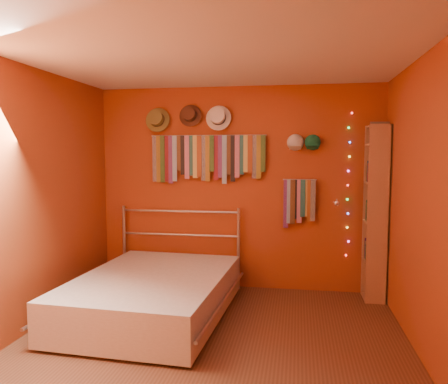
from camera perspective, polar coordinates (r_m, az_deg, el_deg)
The scene contains 16 objects.
ground at distance 4.05m, azimuth -1.86°, elevation -19.48°, with size 3.50×3.50×0.00m, color #532F1C.
back_wall at distance 5.43m, azimuth 1.79°, elevation 0.50°, with size 3.50×0.02×2.50m, color #9B4019.
right_wall at distance 3.77m, azimuth 25.13°, elevation -2.00°, with size 0.02×3.50×2.50m, color #9B4019.
left_wall at distance 4.41m, azimuth -24.82°, elevation -1.04°, with size 0.02×3.50×2.50m, color #9B4019.
ceiling at distance 3.77m, azimuth -1.98°, elevation 17.57°, with size 3.50×3.50×0.02m, color white.
tie_rack at distance 5.41m, azimuth -2.34°, elevation 4.70°, with size 1.45×0.03×0.60m.
small_tie_rack at distance 5.32m, azimuth 9.75°, elevation -1.05°, with size 0.40×0.03×0.59m.
fedora_olive at distance 5.56m, azimuth -8.78°, elevation 9.40°, with size 0.31×0.17×0.30m.
fedora_brown at distance 5.45m, azimuth -4.51°, elevation 10.03°, with size 0.28×0.15×0.27m.
fedora_white at distance 5.37m, azimuth -0.79°, elevation 9.77°, with size 0.31×0.17×0.31m.
cap_white at distance 5.31m, azimuth 9.30°, elevation 6.38°, with size 0.19×0.24×0.19m.
cap_green at distance 5.31m, azimuth 11.50°, elevation 6.35°, with size 0.18×0.23×0.18m.
fairy_lights at distance 5.36m, azimuth 15.94°, elevation 0.85°, with size 0.06×0.02×1.71m.
reading_lamp at distance 5.18m, azimuth 14.47°, elevation -1.39°, with size 0.07×0.30×0.09m.
bookshelf at distance 5.26m, azimuth 19.63°, elevation -2.49°, with size 0.25×0.34×2.00m.
bed at distance 4.68m, azimuth -9.25°, elevation -13.03°, with size 1.63×2.13×1.01m.
Camera 1 is at (0.74, -3.61, 1.68)m, focal length 35.00 mm.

